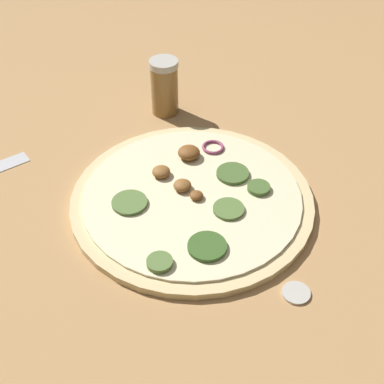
# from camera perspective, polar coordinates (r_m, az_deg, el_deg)

# --- Properties ---
(ground_plane) EXTENTS (3.00, 3.00, 0.00)m
(ground_plane) POSITION_cam_1_polar(r_m,az_deg,el_deg) (0.82, -0.00, -1.13)
(ground_plane) COLOR tan
(pizza) EXTENTS (0.37, 0.37, 0.03)m
(pizza) POSITION_cam_1_polar(r_m,az_deg,el_deg) (0.82, 0.02, -0.69)
(pizza) COLOR beige
(pizza) RESTS_ON ground_plane
(spice_jar) EXTENTS (0.05, 0.05, 0.11)m
(spice_jar) POSITION_cam_1_polar(r_m,az_deg,el_deg) (0.99, -2.95, 11.15)
(spice_jar) COLOR olive
(spice_jar) RESTS_ON ground_plane
(loose_cap) EXTENTS (0.04, 0.04, 0.01)m
(loose_cap) POSITION_cam_1_polar(r_m,az_deg,el_deg) (0.72, 11.07, -10.44)
(loose_cap) COLOR beige
(loose_cap) RESTS_ON ground_plane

